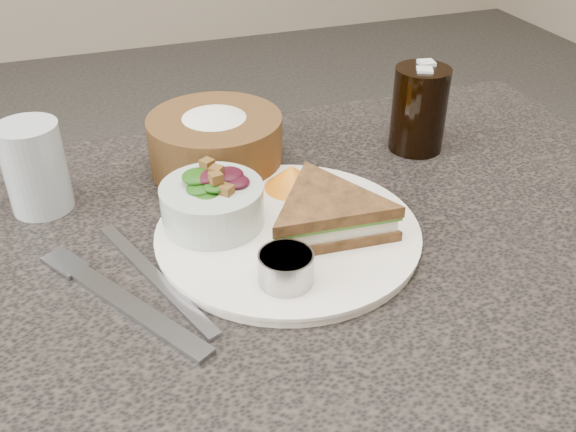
# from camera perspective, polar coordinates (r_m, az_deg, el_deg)

# --- Properties ---
(dinner_plate) EXTENTS (0.29, 0.29, 0.01)m
(dinner_plate) POSITION_cam_1_polar(r_m,az_deg,el_deg) (0.71, 0.00, -1.62)
(dinner_plate) COLOR white
(dinner_plate) RESTS_ON dining_table
(sandwich) EXTENTS (0.17, 0.17, 0.04)m
(sandwich) POSITION_cam_1_polar(r_m,az_deg,el_deg) (0.69, 3.49, 0.16)
(sandwich) COLOR brown
(sandwich) RESTS_ON dinner_plate
(salad_bowl) EXTENTS (0.11, 0.11, 0.07)m
(salad_bowl) POSITION_cam_1_polar(r_m,az_deg,el_deg) (0.70, -6.77, 1.60)
(salad_bowl) COLOR #ACBAB3
(salad_bowl) RESTS_ON dinner_plate
(dressing_ramekin) EXTENTS (0.06, 0.06, 0.03)m
(dressing_ramekin) POSITION_cam_1_polar(r_m,az_deg,el_deg) (0.62, -0.18, -4.68)
(dressing_ramekin) COLOR gray
(dressing_ramekin) RESTS_ON dinner_plate
(orange_wedge) EXTENTS (0.09, 0.09, 0.03)m
(orange_wedge) POSITION_cam_1_polar(r_m,az_deg,el_deg) (0.77, 0.33, 3.50)
(orange_wedge) COLOR orange
(orange_wedge) RESTS_ON dinner_plate
(fork) EXTENTS (0.13, 0.19, 0.01)m
(fork) POSITION_cam_1_polar(r_m,az_deg,el_deg) (0.64, -13.86, -7.76)
(fork) COLOR gray
(fork) RESTS_ON dining_table
(knife) EXTENTS (0.09, 0.22, 0.00)m
(knife) POSITION_cam_1_polar(r_m,az_deg,el_deg) (0.67, -11.78, -5.29)
(knife) COLOR #A1A6B1
(knife) RESTS_ON dining_table
(bread_basket) EXTENTS (0.22, 0.22, 0.10)m
(bread_basket) POSITION_cam_1_polar(r_m,az_deg,el_deg) (0.83, -6.49, 7.26)
(bread_basket) COLOR #54391D
(bread_basket) RESTS_ON dining_table
(cola_glass) EXTENTS (0.09, 0.09, 0.13)m
(cola_glass) POSITION_cam_1_polar(r_m,az_deg,el_deg) (0.89, 11.61, 9.61)
(cola_glass) COLOR black
(cola_glass) RESTS_ON dining_table
(water_glass) EXTENTS (0.09, 0.09, 0.11)m
(water_glass) POSITION_cam_1_polar(r_m,az_deg,el_deg) (0.79, -21.57, 4.02)
(water_glass) COLOR #A8B3BB
(water_glass) RESTS_ON dining_table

